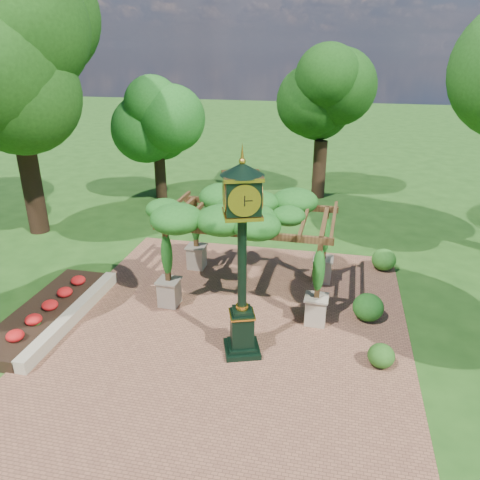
# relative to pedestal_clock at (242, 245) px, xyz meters

# --- Properties ---
(ground) EXTENTS (120.00, 120.00, 0.00)m
(ground) POSITION_rel_pedestal_clock_xyz_m (-0.57, -0.07, -3.10)
(ground) COLOR #1E4714
(ground) RESTS_ON ground
(brick_plaza) EXTENTS (10.00, 12.00, 0.04)m
(brick_plaza) POSITION_rel_pedestal_clock_xyz_m (-0.57, 0.93, -3.08)
(brick_plaza) COLOR brown
(brick_plaza) RESTS_ON ground
(border_wall) EXTENTS (0.35, 5.00, 0.40)m
(border_wall) POSITION_rel_pedestal_clock_xyz_m (-5.17, 0.43, -2.90)
(border_wall) COLOR #C6B793
(border_wall) RESTS_ON ground
(flower_bed) EXTENTS (1.50, 5.00, 0.36)m
(flower_bed) POSITION_rel_pedestal_clock_xyz_m (-6.07, 0.43, -2.92)
(flower_bed) COLOR red
(flower_bed) RESTS_ON ground
(pedestal_clock) EXTENTS (1.30, 1.30, 5.19)m
(pedestal_clock) POSITION_rel_pedestal_clock_xyz_m (0.00, 0.00, 0.00)
(pedestal_clock) COLOR black
(pedestal_clock) RESTS_ON brick_plaza
(pergola) EXTENTS (5.32, 3.42, 3.30)m
(pergola) POSITION_rel_pedestal_clock_xyz_m (-0.41, 3.22, -0.39)
(pergola) COLOR tan
(pergola) RESTS_ON brick_plaza
(sundial) EXTENTS (0.60, 0.60, 0.98)m
(sundial) POSITION_rel_pedestal_clock_xyz_m (-0.84, 8.00, -2.67)
(sundial) COLOR gray
(sundial) RESTS_ON ground
(shrub_front) EXTENTS (0.72, 0.72, 0.61)m
(shrub_front) POSITION_rel_pedestal_clock_xyz_m (3.55, 0.13, -2.76)
(shrub_front) COLOR #235017
(shrub_front) RESTS_ON brick_plaza
(shrub_mid) EXTENTS (1.18, 1.18, 0.81)m
(shrub_mid) POSITION_rel_pedestal_clock_xyz_m (3.31, 2.30, -2.65)
(shrub_mid) COLOR #1F5919
(shrub_mid) RESTS_ON brick_plaza
(shrub_back) EXTENTS (1.08, 1.08, 0.78)m
(shrub_back) POSITION_rel_pedestal_clock_xyz_m (3.99, 5.86, -2.67)
(shrub_back) COLOR #2C681E
(shrub_back) RESTS_ON brick_plaza
(tree_west_near) EXTENTS (5.47, 5.47, 10.23)m
(tree_west_near) POSITION_rel_pedestal_clock_xyz_m (-10.45, 6.75, 3.93)
(tree_west_near) COLOR black
(tree_west_near) RESTS_ON ground
(tree_west_far) EXTENTS (3.15, 3.15, 6.23)m
(tree_west_far) POSITION_rel_pedestal_clock_xyz_m (-6.93, 12.37, 1.16)
(tree_west_far) COLOR black
(tree_west_far) RESTS_ON ground
(tree_north) EXTENTS (3.84, 3.84, 7.75)m
(tree_north) POSITION_rel_pedestal_clock_xyz_m (1.17, 14.34, 2.20)
(tree_north) COLOR #301F13
(tree_north) RESTS_ON ground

